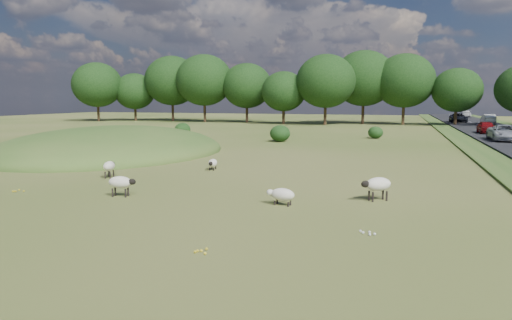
{
  "coord_description": "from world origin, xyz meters",
  "views": [
    {
      "loc": [
        8.79,
        -17.74,
        4.08
      ],
      "look_at": [
        2.0,
        4.0,
        1.0
      ],
      "focal_mm": 32.0,
      "sensor_mm": 36.0,
      "label": 1
    }
  ],
  "objects_px": {
    "sheep_2": "(282,194)",
    "car_3": "(465,113)",
    "car_1": "(505,133)",
    "car_4": "(486,127)",
    "car_5": "(458,118)",
    "sheep_3": "(377,184)",
    "sheep_1": "(213,163)",
    "sheep_4": "(121,182)",
    "car_0": "(488,119)",
    "sheep_0": "(109,166)"
  },
  "relations": [
    {
      "from": "car_4",
      "to": "car_5",
      "type": "bearing_deg",
      "value": 90.0
    },
    {
      "from": "sheep_4",
      "to": "car_5",
      "type": "height_order",
      "value": "car_5"
    },
    {
      "from": "sheep_3",
      "to": "sheep_1",
      "type": "bearing_deg",
      "value": -64.69
    },
    {
      "from": "car_1",
      "to": "car_3",
      "type": "height_order",
      "value": "car_3"
    },
    {
      "from": "sheep_4",
      "to": "car_5",
      "type": "bearing_deg",
      "value": 64.65
    },
    {
      "from": "car_4",
      "to": "car_3",
      "type": "bearing_deg",
      "value": 85.49
    },
    {
      "from": "sheep_0",
      "to": "sheep_1",
      "type": "relative_size",
      "value": 1.1
    },
    {
      "from": "sheep_0",
      "to": "car_5",
      "type": "xyz_separation_m",
      "value": [
        23.53,
        60.96,
        0.38
      ]
    },
    {
      "from": "car_3",
      "to": "sheep_3",
      "type": "bearing_deg",
      "value": 80.81
    },
    {
      "from": "sheep_1",
      "to": "car_5",
      "type": "bearing_deg",
      "value": 152.02
    },
    {
      "from": "sheep_2",
      "to": "sheep_3",
      "type": "relative_size",
      "value": 0.9
    },
    {
      "from": "sheep_0",
      "to": "car_4",
      "type": "xyz_separation_m",
      "value": [
        23.53,
        35.72,
        0.33
      ]
    },
    {
      "from": "sheep_0",
      "to": "sheep_4",
      "type": "relative_size",
      "value": 1.01
    },
    {
      "from": "sheep_4",
      "to": "sheep_1",
      "type": "bearing_deg",
      "value": 75.75
    },
    {
      "from": "car_1",
      "to": "car_5",
      "type": "bearing_deg",
      "value": 90.0
    },
    {
      "from": "car_1",
      "to": "car_0",
      "type": "bearing_deg",
      "value": 83.0
    },
    {
      "from": "car_3",
      "to": "car_5",
      "type": "distance_m",
      "value": 23.24
    },
    {
      "from": "car_4",
      "to": "car_1",
      "type": "bearing_deg",
      "value": -90.0
    },
    {
      "from": "car_4",
      "to": "car_5",
      "type": "relative_size",
      "value": 0.76
    },
    {
      "from": "sheep_4",
      "to": "car_5",
      "type": "distance_m",
      "value": 67.9
    },
    {
      "from": "sheep_0",
      "to": "sheep_2",
      "type": "distance_m",
      "value": 10.6
    },
    {
      "from": "sheep_0",
      "to": "sheep_2",
      "type": "bearing_deg",
      "value": -125.52
    },
    {
      "from": "sheep_2",
      "to": "car_5",
      "type": "distance_m",
      "value": 65.71
    },
    {
      "from": "car_3",
      "to": "car_4",
      "type": "height_order",
      "value": "car_3"
    },
    {
      "from": "sheep_2",
      "to": "sheep_4",
      "type": "bearing_deg",
      "value": 12.43
    },
    {
      "from": "car_1",
      "to": "car_4",
      "type": "height_order",
      "value": "car_1"
    },
    {
      "from": "car_1",
      "to": "car_4",
      "type": "bearing_deg",
      "value": 90.0
    },
    {
      "from": "sheep_0",
      "to": "sheep_1",
      "type": "xyz_separation_m",
      "value": [
        4.11,
        3.98,
        -0.2
      ]
    },
    {
      "from": "sheep_3",
      "to": "car_0",
      "type": "xyz_separation_m",
      "value": [
        13.81,
        58.82,
        0.32
      ]
    },
    {
      "from": "car_4",
      "to": "car_5",
      "type": "height_order",
      "value": "car_5"
    },
    {
      "from": "sheep_2",
      "to": "car_3",
      "type": "height_order",
      "value": "car_3"
    },
    {
      "from": "sheep_4",
      "to": "sheep_3",
      "type": "bearing_deg",
      "value": 5.06
    },
    {
      "from": "sheep_2",
      "to": "car_1",
      "type": "relative_size",
      "value": 0.23
    },
    {
      "from": "sheep_1",
      "to": "sheep_3",
      "type": "relative_size",
      "value": 0.85
    },
    {
      "from": "sheep_3",
      "to": "sheep_4",
      "type": "bearing_deg",
      "value": -21.6
    },
    {
      "from": "sheep_0",
      "to": "car_0",
      "type": "distance_m",
      "value": 63.53
    },
    {
      "from": "car_3",
      "to": "car_1",
      "type": "bearing_deg",
      "value": 86.22
    },
    {
      "from": "car_0",
      "to": "sheep_4",
      "type": "bearing_deg",
      "value": 68.52
    },
    {
      "from": "sheep_1",
      "to": "sheep_0",
      "type": "bearing_deg",
      "value": -55.1
    },
    {
      "from": "car_3",
      "to": "car_5",
      "type": "height_order",
      "value": "car_3"
    },
    {
      "from": "sheep_2",
      "to": "sheep_3",
      "type": "xyz_separation_m",
      "value": [
        3.47,
        1.88,
        0.25
      ]
    },
    {
      "from": "sheep_0",
      "to": "car_5",
      "type": "relative_size",
      "value": 0.24
    },
    {
      "from": "car_0",
      "to": "car_5",
      "type": "distance_m",
      "value": 5.24
    },
    {
      "from": "sheep_2",
      "to": "car_4",
      "type": "bearing_deg",
      "value": -100.77
    },
    {
      "from": "sheep_4",
      "to": "car_1",
      "type": "distance_m",
      "value": 36.41
    },
    {
      "from": "sheep_0",
      "to": "sheep_3",
      "type": "bearing_deg",
      "value": -113.29
    },
    {
      "from": "sheep_4",
      "to": "sheep_2",
      "type": "bearing_deg",
      "value": -3.81
    },
    {
      "from": "sheep_4",
      "to": "car_3",
      "type": "relative_size",
      "value": 0.24
    },
    {
      "from": "sheep_4",
      "to": "car_0",
      "type": "relative_size",
      "value": 0.28
    },
    {
      "from": "sheep_2",
      "to": "car_4",
      "type": "height_order",
      "value": "car_4"
    }
  ]
}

